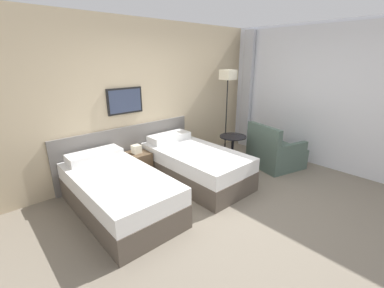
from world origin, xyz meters
name	(u,v)px	position (x,y,z in m)	size (l,w,h in m)	color
ground_plane	(231,209)	(0.00, 0.00, 0.00)	(16.00, 16.00, 0.00)	slate
wall_headboard	(146,101)	(-0.03, 2.05, 1.30)	(10.00, 0.10, 2.70)	#C6B28E
wall_window	(329,98)	(2.59, -0.13, 1.34)	(0.21, 4.52, 2.70)	white
bed_near_door	(118,192)	(-1.20, 1.03, 0.29)	(1.01, 1.92, 0.69)	brown
bed_near_window	(194,164)	(0.24, 1.03, 0.29)	(1.01, 1.92, 0.69)	brown
nightstand	(138,165)	(-0.48, 1.74, 0.26)	(0.39, 0.41, 0.63)	brown
floor_lamp	(228,83)	(1.62, 1.53, 1.56)	(0.27, 0.27, 1.83)	black
side_table	(233,145)	(1.23, 1.01, 0.44)	(0.52, 0.52, 0.62)	black
armchair	(275,153)	(1.84, 0.43, 0.26)	(1.03, 1.01, 0.87)	#4C6056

